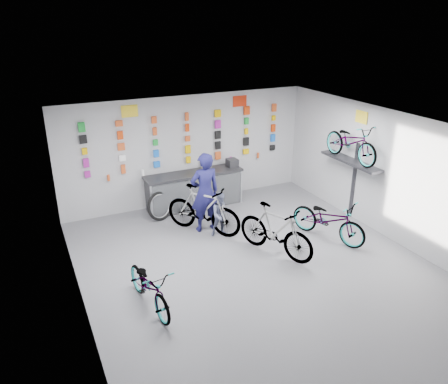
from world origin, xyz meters
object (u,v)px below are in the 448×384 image
counter (194,190)px  clerk (205,193)px  bike_left (149,286)px  bike_center (276,231)px  bike_right (329,219)px  customer (222,214)px  bike_service (203,209)px

counter → clerk: size_ratio=1.36×
bike_left → bike_center: size_ratio=0.86×
counter → bike_right: 3.76m
customer → bike_left: bearing=-130.2°
counter → bike_left: 4.50m
bike_right → clerk: (-2.43, 1.68, 0.49)m
bike_center → clerk: bearing=94.3°
counter → customer: customer is taller
bike_center → clerk: (-0.92, 1.75, 0.41)m
bike_center → bike_right: bike_center is taller
bike_left → customer: size_ratio=1.53×
bike_left → bike_center: 3.12m
bike_center → bike_service: (-1.01, 1.66, 0.02)m
counter → bike_left: size_ratio=1.62×
clerk → bike_center: bearing=119.4°
bike_center → clerk: 2.02m
counter → bike_center: (0.64, -3.16, 0.09)m
counter → bike_right: bike_right is taller
bike_service → clerk: bearing=7.2°
bike_center → clerk: size_ratio=0.97×
clerk → bike_left: bearing=50.1°
bike_center → bike_service: bearing=97.9°
bike_center → clerk: clerk is taller
bike_right → clerk: bearing=123.4°
bike_service → customer: 0.48m
counter → bike_right: size_ratio=1.41×
bike_left → bike_service: bike_service is taller
bike_service → clerk: size_ratio=1.01×
clerk → customer: size_ratio=1.83×
bike_right → customer: 2.52m
bike_service → customer: size_ratio=1.84×
counter → clerk: (-0.28, -1.41, 0.51)m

